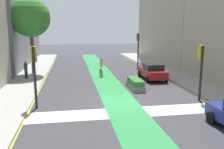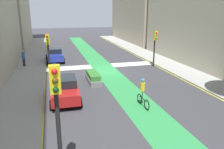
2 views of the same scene
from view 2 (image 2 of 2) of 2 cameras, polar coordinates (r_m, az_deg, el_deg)
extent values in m
plane|color=#38383D|center=(23.18, -1.76, 1.03)|extent=(120.00, 120.00, 0.00)
cube|color=#2D8C47|center=(23.19, -1.54, 1.06)|extent=(2.40, 60.00, 0.01)
cube|color=silver|center=(25.06, -2.83, 2.18)|extent=(12.00, 1.80, 0.01)
cube|color=#9E9E99|center=(25.89, 14.61, 2.29)|extent=(3.00, 60.00, 0.15)
cube|color=yellow|center=(25.21, 11.63, 1.96)|extent=(0.16, 60.00, 0.01)
cube|color=#9E9E99|center=(22.68, -20.51, -0.14)|extent=(3.00, 60.00, 0.15)
cube|color=yellow|center=(22.60, -16.71, -0.04)|extent=(0.16, 60.00, 0.01)
cube|color=#B2A893|center=(28.66, 23.70, 16.52)|extent=(6.82, 18.35, 13.75)
cylinder|color=black|center=(22.56, -15.85, 5.02)|extent=(0.16, 0.16, 3.84)
cube|color=gold|center=(22.14, -16.14, 8.60)|extent=(0.35, 0.28, 0.95)
sphere|color=red|center=(21.97, -16.20, 9.33)|extent=(0.20, 0.20, 0.20)
sphere|color=#4C380C|center=(22.00, -16.14, 8.55)|extent=(0.20, 0.20, 0.20)
sphere|color=#0C3814|center=(22.04, -16.08, 7.78)|extent=(0.20, 0.20, 0.20)
cylinder|color=black|center=(24.87, 10.72, 6.39)|extent=(0.16, 0.16, 3.90)
cube|color=gold|center=(24.49, 11.10, 9.71)|extent=(0.35, 0.28, 0.95)
sphere|color=red|center=(24.34, 11.29, 10.37)|extent=(0.20, 0.20, 0.20)
sphere|color=#4C380C|center=(24.37, 11.25, 9.67)|extent=(0.20, 0.20, 0.20)
sphere|color=#0C3814|center=(24.40, 11.21, 8.97)|extent=(0.20, 0.20, 0.20)
cylinder|color=black|center=(8.29, -13.55, -12.04)|extent=(0.16, 0.16, 4.33)
cube|color=gold|center=(7.47, -14.33, -1.22)|extent=(0.35, 0.28, 0.95)
sphere|color=red|center=(7.25, -14.47, 0.72)|extent=(0.20, 0.20, 0.20)
sphere|color=#4C380C|center=(7.33, -14.30, -1.54)|extent=(0.20, 0.20, 0.20)
sphere|color=#0C3814|center=(7.43, -14.15, -3.75)|extent=(0.20, 0.20, 0.20)
cube|color=#A51919|center=(15.80, -11.99, -4.06)|extent=(1.88, 4.23, 0.70)
cube|color=black|center=(15.79, -12.15, -1.68)|extent=(1.64, 2.03, 0.55)
cylinder|color=black|center=(14.61, -8.10, -7.03)|extent=(0.23, 0.64, 0.64)
cylinder|color=black|center=(14.56, -15.21, -7.53)|extent=(0.23, 0.64, 0.64)
cylinder|color=black|center=(17.34, -9.17, -3.30)|extent=(0.23, 0.64, 0.64)
cylinder|color=black|center=(17.30, -15.12, -3.71)|extent=(0.23, 0.64, 0.64)
cube|color=navy|center=(28.15, -14.39, 4.63)|extent=(1.99, 4.28, 0.70)
cube|color=black|center=(28.24, -14.51, 5.95)|extent=(1.69, 2.07, 0.55)
cylinder|color=black|center=(26.85, -12.21, 3.47)|extent=(0.25, 0.65, 0.64)
cylinder|color=black|center=(26.75, -16.04, 3.16)|extent=(0.25, 0.65, 0.64)
cylinder|color=black|center=(29.72, -12.81, 4.63)|extent=(0.25, 0.65, 0.64)
cylinder|color=black|center=(29.63, -16.28, 4.35)|extent=(0.25, 0.65, 0.64)
torus|color=black|center=(14.22, 8.84, -7.63)|extent=(0.09, 0.68, 0.68)
torus|color=black|center=(15.09, 7.04, -6.13)|extent=(0.09, 0.68, 0.68)
cylinder|color=black|center=(14.58, 7.94, -6.21)|extent=(0.11, 0.95, 0.06)
cylinder|color=black|center=(14.61, 7.73, -5.02)|extent=(0.05, 0.05, 0.50)
cylinder|color=gold|center=(14.43, 7.80, -3.07)|extent=(0.32, 0.32, 0.55)
sphere|color=#8C6647|center=(14.31, 7.86, -1.61)|extent=(0.22, 0.22, 0.22)
sphere|color=#268CCC|center=(14.30, 7.87, -1.46)|extent=(0.23, 0.23, 0.23)
cylinder|color=#262638|center=(26.10, -21.51, 2.86)|extent=(0.28, 0.28, 0.79)
cylinder|color=#2659B2|center=(25.96, -21.68, 4.47)|extent=(0.34, 0.34, 0.71)
sphere|color=tan|center=(25.88, -21.79, 5.49)|extent=(0.23, 0.23, 0.23)
cube|color=slate|center=(19.42, -4.81, -1.32)|extent=(0.94, 2.93, 0.45)
cube|color=#33722D|center=(19.29, -4.83, -0.12)|extent=(0.85, 2.64, 0.40)
camera|label=1|loc=(38.23, -2.51, 14.60)|focal=38.63mm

